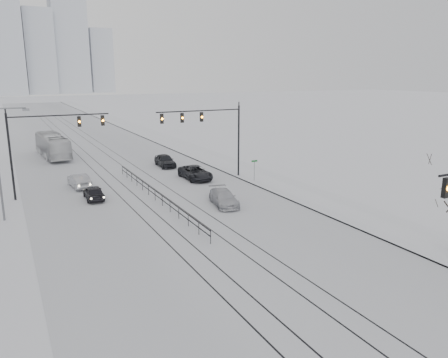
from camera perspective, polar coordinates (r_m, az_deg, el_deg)
road at (r=69.32m, az=-16.75°, el=3.53°), size 22.00×260.00×0.02m
sidewalk_east at (r=72.84m, az=-6.25°, el=4.54°), size 5.00×260.00×0.16m
curb at (r=72.03m, az=-8.08°, el=4.37°), size 0.10×260.00×0.12m
tram_rails at (r=50.10m, az=-12.54°, el=0.15°), size 5.30×180.00×0.01m
skyline at (r=282.15m, az=-24.49°, el=16.25°), size 96.00×48.00×72.00m
traffic_mast_ne at (r=47.17m, az=-1.65°, el=6.73°), size 9.60×0.37×8.00m
traffic_mast_nw at (r=43.85m, az=-22.42°, el=4.96°), size 9.10×0.37×8.00m
street_light_west at (r=37.85m, az=-27.11°, el=2.74°), size 2.73×0.25×9.00m
median_fence at (r=40.65m, az=-8.99°, el=-2.06°), size 0.06×24.00×1.00m
street_sign at (r=46.93m, az=3.99°, el=1.53°), size 0.70×0.06×2.40m
sedan_sb_inner at (r=42.10m, az=-16.64°, el=-1.72°), size 1.70×3.96×1.33m
sedan_sb_outer at (r=47.04m, az=-18.39°, el=-0.23°), size 1.89×4.42×1.42m
sedan_nb_front at (r=48.28m, az=-3.76°, el=0.81°), size 2.45×5.31×1.47m
sedan_nb_right at (r=38.62m, az=-0.03°, el=-2.49°), size 2.70×4.89×1.34m
sedan_nb_far at (r=55.30m, az=-7.70°, el=2.39°), size 2.00×4.63×1.56m
box_truck at (r=65.41m, az=-21.48°, el=4.05°), size 3.62×11.94×3.28m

